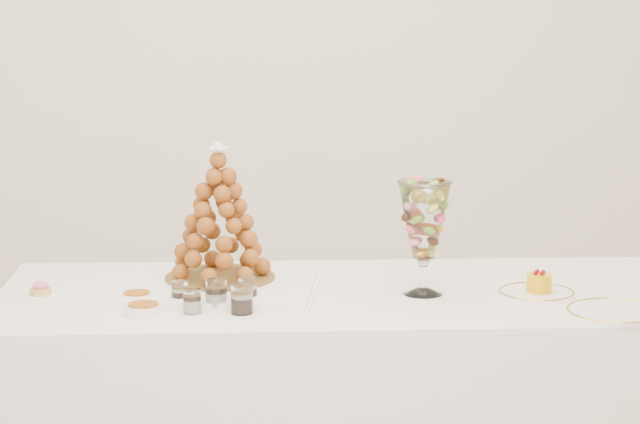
{
  "coord_description": "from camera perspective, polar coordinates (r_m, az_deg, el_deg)",
  "views": [
    {
      "loc": [
        -0.16,
        -3.27,
        1.64
      ],
      "look_at": [
        0.08,
        0.22,
        0.95
      ],
      "focal_mm": 70.0,
      "sensor_mm": 36.0,
      "label": 1
    }
  ],
  "objects": [
    {
      "name": "lace_tray",
      "position": [
        3.53,
        -4.8,
        -3.47
      ],
      "size": [
        0.6,
        0.48,
        0.02
      ],
      "primitive_type": "cube",
      "rotation": [
        0.0,
        0.0,
        -0.14
      ],
      "color": "white",
      "rests_on": "buffet_table"
    },
    {
      "name": "mousse_cake",
      "position": [
        3.52,
        9.98,
        -3.2
      ],
      "size": [
        0.07,
        0.07,
        0.06
      ],
      "color": "#E6A30A",
      "rests_on": "cake_plate"
    },
    {
      "name": "macaron_vase",
      "position": [
        3.46,
        4.78,
        -0.42
      ],
      "size": [
        0.15,
        0.15,
        0.32
      ],
      "color": "white",
      "rests_on": "buffet_table"
    },
    {
      "name": "buffet_table",
      "position": [
        3.63,
        1.11,
        -9.35
      ],
      "size": [
        1.97,
        0.82,
        0.74
      ],
      "rotation": [
        0.0,
        0.0,
        -0.02
      ],
      "color": "white",
      "rests_on": "ground"
    },
    {
      "name": "spare_plate",
      "position": [
        3.38,
        13.3,
        -4.49
      ],
      "size": [
        0.26,
        0.26,
        0.01
      ],
      "primitive_type": "cylinder",
      "color": "white",
      "rests_on": "buffet_table"
    },
    {
      "name": "verrine_c",
      "position": [
        3.41,
        -3.32,
        -3.56
      ],
      "size": [
        0.05,
        0.05,
        0.07
      ],
      "primitive_type": "cylinder",
      "rotation": [
        0.0,
        0.0,
        -0.02
      ],
      "color": "white",
      "rests_on": "buffet_table"
    },
    {
      "name": "ramekin_front",
      "position": [
        3.31,
        -8.07,
        -4.46
      ],
      "size": [
        0.09,
        0.09,
        0.03
      ],
      "primitive_type": "cylinder",
      "color": "white",
      "rests_on": "buffet_table"
    },
    {
      "name": "verrine_d",
      "position": [
        3.31,
        -5.87,
        -4.06
      ],
      "size": [
        0.05,
        0.05,
        0.06
      ],
      "primitive_type": "cylinder",
      "rotation": [
        0.0,
        0.0,
        -0.01
      ],
      "color": "white",
      "rests_on": "buffet_table"
    },
    {
      "name": "verrine_e",
      "position": [
        3.29,
        -3.6,
        -3.99
      ],
      "size": [
        0.07,
        0.07,
        0.08
      ],
      "primitive_type": "cylinder",
      "rotation": [
        0.0,
        0.0,
        -0.29
      ],
      "color": "white",
      "rests_on": "buffet_table"
    },
    {
      "name": "ramekin_back",
      "position": [
        3.44,
        -8.38,
        -3.9
      ],
      "size": [
        0.08,
        0.08,
        0.02
      ],
      "primitive_type": "cylinder",
      "color": "white",
      "rests_on": "buffet_table"
    },
    {
      "name": "verrine_a",
      "position": [
        3.41,
        -6.42,
        -3.67
      ],
      "size": [
        0.05,
        0.05,
        0.06
      ],
      "primitive_type": "cylinder",
      "rotation": [
        0.0,
        0.0,
        0.06
      ],
      "color": "white",
      "rests_on": "buffet_table"
    },
    {
      "name": "cake_plate",
      "position": [
        3.53,
        9.86,
        -3.68
      ],
      "size": [
        0.22,
        0.22,
        0.01
      ],
      "primitive_type": "cylinder",
      "color": "white",
      "rests_on": "buffet_table"
    },
    {
      "name": "verrine_b",
      "position": [
        3.35,
        -4.77,
        -3.75
      ],
      "size": [
        0.07,
        0.07,
        0.08
      ],
      "primitive_type": "cylinder",
      "rotation": [
        0.0,
        0.0,
        -0.29
      ],
      "color": "white",
      "rests_on": "buffet_table"
    },
    {
      "name": "croquembouche",
      "position": [
        3.56,
        -4.64,
        -0.03
      ],
      "size": [
        0.32,
        0.32,
        0.39
      ],
      "rotation": [
        0.0,
        0.0,
        -0.01
      ],
      "color": "brown",
      "rests_on": "lace_tray"
    },
    {
      "name": "pink_tart",
      "position": [
        3.57,
        -12.65,
        -3.44
      ],
      "size": [
        0.06,
        0.06,
        0.04
      ],
      "color": "tan",
      "rests_on": "buffet_table"
    }
  ]
}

